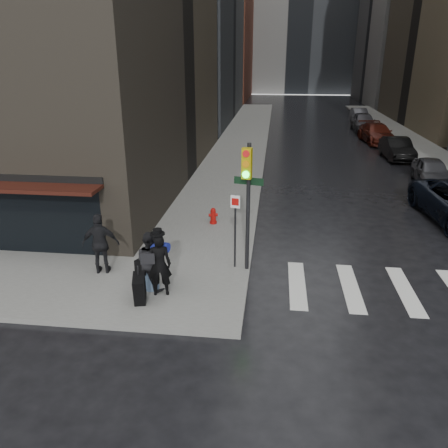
{
  "coord_description": "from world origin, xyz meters",
  "views": [
    {
      "loc": [
        2.65,
        -11.03,
        6.58
      ],
      "look_at": [
        1.05,
        2.51,
        1.3
      ],
      "focal_mm": 35.0,
      "sensor_mm": 36.0,
      "label": 1
    }
  ],
  "objects_px": {
    "man_greycoat": "(101,244)",
    "parked_car_1": "(431,171)",
    "man_overcoat": "(155,269)",
    "fire_hydrant": "(213,216)",
    "parked_car_5": "(359,115)",
    "parked_car_2": "(397,149)",
    "parked_car_3": "(377,133)",
    "parked_car_4": "(363,122)",
    "traffic_light": "(246,191)",
    "man_jeans": "(150,261)"
  },
  "relations": [
    {
      "from": "man_jeans",
      "to": "parked_car_4",
      "type": "bearing_deg",
      "value": -84.57
    },
    {
      "from": "man_overcoat",
      "to": "fire_hydrant",
      "type": "height_order",
      "value": "man_overcoat"
    },
    {
      "from": "parked_car_2",
      "to": "parked_car_3",
      "type": "distance_m",
      "value": 6.06
    },
    {
      "from": "traffic_light",
      "to": "fire_hydrant",
      "type": "distance_m",
      "value": 4.87
    },
    {
      "from": "man_greycoat",
      "to": "parked_car_3",
      "type": "relative_size",
      "value": 0.38
    },
    {
      "from": "fire_hydrant",
      "to": "parked_car_5",
      "type": "distance_m",
      "value": 33.88
    },
    {
      "from": "parked_car_3",
      "to": "parked_car_4",
      "type": "xyz_separation_m",
      "value": [
        0.01,
        6.06,
        0.07
      ]
    },
    {
      "from": "parked_car_3",
      "to": "traffic_light",
      "type": "bearing_deg",
      "value": -115.29
    },
    {
      "from": "man_jeans",
      "to": "fire_hydrant",
      "type": "relative_size",
      "value": 2.69
    },
    {
      "from": "parked_car_5",
      "to": "man_greycoat",
      "type": "bearing_deg",
      "value": -113.5
    },
    {
      "from": "man_jeans",
      "to": "man_greycoat",
      "type": "distance_m",
      "value": 1.98
    },
    {
      "from": "man_overcoat",
      "to": "parked_car_4",
      "type": "bearing_deg",
      "value": -122.54
    },
    {
      "from": "parked_car_1",
      "to": "parked_car_4",
      "type": "height_order",
      "value": "parked_car_4"
    },
    {
      "from": "parked_car_1",
      "to": "parked_car_5",
      "type": "height_order",
      "value": "parked_car_1"
    },
    {
      "from": "man_jeans",
      "to": "traffic_light",
      "type": "distance_m",
      "value": 3.5
    },
    {
      "from": "man_overcoat",
      "to": "parked_car_3",
      "type": "distance_m",
      "value": 28.12
    },
    {
      "from": "parked_car_3",
      "to": "parked_car_4",
      "type": "bearing_deg",
      "value": 84.97
    },
    {
      "from": "man_jeans",
      "to": "man_greycoat",
      "type": "relative_size",
      "value": 0.92
    },
    {
      "from": "man_greycoat",
      "to": "parked_car_4",
      "type": "bearing_deg",
      "value": -121.88
    },
    {
      "from": "man_greycoat",
      "to": "parked_car_2",
      "type": "distance_m",
      "value": 22.84
    },
    {
      "from": "man_overcoat",
      "to": "man_greycoat",
      "type": "bearing_deg",
      "value": -43.98
    },
    {
      "from": "man_jeans",
      "to": "parked_car_1",
      "type": "bearing_deg",
      "value": -106.53
    },
    {
      "from": "fire_hydrant",
      "to": "man_jeans",
      "type": "bearing_deg",
      "value": -100.9
    },
    {
      "from": "man_greycoat",
      "to": "parked_car_1",
      "type": "height_order",
      "value": "man_greycoat"
    },
    {
      "from": "parked_car_2",
      "to": "man_jeans",
      "type": "bearing_deg",
      "value": -122.0
    },
    {
      "from": "parked_car_1",
      "to": "parked_car_4",
      "type": "relative_size",
      "value": 0.85
    },
    {
      "from": "parked_car_5",
      "to": "traffic_light",
      "type": "bearing_deg",
      "value": -107.48
    },
    {
      "from": "parked_car_5",
      "to": "parked_car_4",
      "type": "bearing_deg",
      "value": -99.03
    },
    {
      "from": "parked_car_1",
      "to": "parked_car_3",
      "type": "xyz_separation_m",
      "value": [
        -0.46,
        12.12,
        0.05
      ]
    },
    {
      "from": "man_greycoat",
      "to": "parked_car_1",
      "type": "relative_size",
      "value": 0.48
    },
    {
      "from": "traffic_light",
      "to": "parked_car_5",
      "type": "height_order",
      "value": "traffic_light"
    },
    {
      "from": "parked_car_1",
      "to": "man_jeans",
      "type": "bearing_deg",
      "value": -126.88
    },
    {
      "from": "parked_car_1",
      "to": "parked_car_5",
      "type": "distance_m",
      "value": 24.25
    },
    {
      "from": "man_greycoat",
      "to": "parked_car_3",
      "type": "distance_m",
      "value": 27.92
    },
    {
      "from": "man_overcoat",
      "to": "parked_car_1",
      "type": "xyz_separation_m",
      "value": [
        11.69,
        13.66,
        -0.32
      ]
    },
    {
      "from": "parked_car_3",
      "to": "parked_car_4",
      "type": "height_order",
      "value": "parked_car_4"
    },
    {
      "from": "parked_car_1",
      "to": "parked_car_5",
      "type": "xyz_separation_m",
      "value": [
        0.23,
        24.25,
        -0.02
      ]
    },
    {
      "from": "man_greycoat",
      "to": "parked_car_5",
      "type": "bearing_deg",
      "value": -119.26
    },
    {
      "from": "man_overcoat",
      "to": "parked_car_1",
      "type": "relative_size",
      "value": 0.51
    },
    {
      "from": "fire_hydrant",
      "to": "man_greycoat",
      "type": "bearing_deg",
      "value": -121.41
    },
    {
      "from": "traffic_light",
      "to": "parked_car_3",
      "type": "relative_size",
      "value": 0.79
    },
    {
      "from": "parked_car_3",
      "to": "parked_car_5",
      "type": "relative_size",
      "value": 1.25
    },
    {
      "from": "traffic_light",
      "to": "parked_car_3",
      "type": "xyz_separation_m",
      "value": [
        8.84,
        23.85,
        -2.03
      ]
    },
    {
      "from": "parked_car_2",
      "to": "parked_car_3",
      "type": "height_order",
      "value": "parked_car_3"
    },
    {
      "from": "man_greycoat",
      "to": "parked_car_5",
      "type": "distance_m",
      "value": 39.25
    },
    {
      "from": "parked_car_1",
      "to": "fire_hydrant",
      "type": "bearing_deg",
      "value": -139.39
    },
    {
      "from": "parked_car_4",
      "to": "parked_car_5",
      "type": "height_order",
      "value": "parked_car_4"
    },
    {
      "from": "parked_car_5",
      "to": "fire_hydrant",
      "type": "bearing_deg",
      "value": -111.8
    },
    {
      "from": "parked_car_1",
      "to": "parked_car_5",
      "type": "relative_size",
      "value": 0.99
    },
    {
      "from": "man_jeans",
      "to": "parked_car_3",
      "type": "distance_m",
      "value": 27.85
    }
  ]
}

